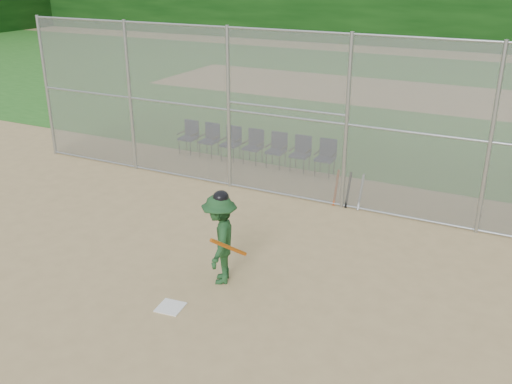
% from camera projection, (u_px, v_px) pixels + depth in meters
% --- Properties ---
extents(ground, '(100.00, 100.00, 0.00)m').
position_uv_depth(ground, '(190.00, 301.00, 9.67)').
color(ground, tan).
rests_on(ground, ground).
extents(grass_strip, '(100.00, 100.00, 0.00)m').
position_uv_depth(grass_strip, '(417.00, 95.00, 24.59)').
color(grass_strip, '#27661E').
rests_on(grass_strip, ground).
extents(dirt_patch_far, '(24.00, 24.00, 0.00)m').
position_uv_depth(dirt_patch_far, '(417.00, 95.00, 24.58)').
color(dirt_patch_far, tan).
rests_on(dirt_patch_far, ground).
extents(backstop_fence, '(16.09, 0.09, 4.00)m').
position_uv_depth(backstop_fence, '(305.00, 116.00, 13.04)').
color(backstop_fence, gray).
rests_on(backstop_fence, ground).
extents(home_plate, '(0.46, 0.46, 0.02)m').
position_uv_depth(home_plate, '(171.00, 307.00, 9.48)').
color(home_plate, white).
rests_on(home_plate, ground).
extents(batter_at_plate, '(1.07, 1.36, 1.75)m').
position_uv_depth(batter_at_plate, '(220.00, 238.00, 9.99)').
color(batter_at_plate, '#1C4621').
rests_on(batter_at_plate, ground).
extents(spare_bats, '(0.66, 0.37, 0.83)m').
position_uv_depth(spare_bats, '(348.00, 190.00, 13.30)').
color(spare_bats, '#D84C14').
rests_on(spare_bats, ground).
extents(chair_0, '(0.54, 0.52, 0.96)m').
position_uv_depth(chair_0, '(188.00, 137.00, 17.03)').
color(chair_0, '#0F1838').
rests_on(chair_0, ground).
extents(chair_1, '(0.54, 0.52, 0.96)m').
position_uv_depth(chair_1, '(209.00, 141.00, 16.73)').
color(chair_1, '#0F1838').
rests_on(chair_1, ground).
extents(chair_2, '(0.54, 0.52, 0.96)m').
position_uv_depth(chair_2, '(230.00, 144.00, 16.43)').
color(chair_2, '#0F1838').
rests_on(chair_2, ground).
extents(chair_3, '(0.54, 0.52, 0.96)m').
position_uv_depth(chair_3, '(253.00, 147.00, 16.13)').
color(chair_3, '#0F1838').
rests_on(chair_3, ground).
extents(chair_4, '(0.54, 0.52, 0.96)m').
position_uv_depth(chair_4, '(276.00, 151.00, 15.83)').
color(chair_4, '#0F1838').
rests_on(chair_4, ground).
extents(chair_5, '(0.54, 0.52, 0.96)m').
position_uv_depth(chair_5, '(300.00, 154.00, 15.53)').
color(chair_5, '#0F1838').
rests_on(chair_5, ground).
extents(chair_6, '(0.54, 0.52, 0.96)m').
position_uv_depth(chair_6, '(325.00, 158.00, 15.23)').
color(chair_6, '#0F1838').
rests_on(chair_6, ground).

